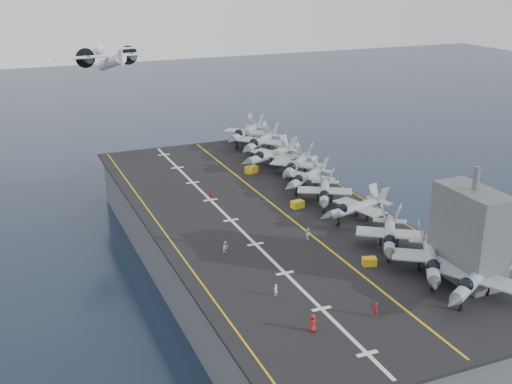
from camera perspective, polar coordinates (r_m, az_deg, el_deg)
name	(u,v)px	position (r m, az deg, el deg)	size (l,w,h in m)	color
ground	(265,273)	(108.02, 0.83, -7.17)	(500.00, 500.00, 0.00)	#142135
hull	(265,245)	(105.85, 0.85, -4.75)	(36.00, 90.00, 10.00)	#56595E
flight_deck	(266,216)	(103.81, 0.86, -2.14)	(38.00, 92.00, 0.40)	black
foul_line	(282,212)	(104.89, 2.36, -1.79)	(0.35, 90.00, 0.02)	gold
landing_centerline	(231,220)	(101.63, -2.24, -2.51)	(0.50, 90.00, 0.02)	silver
deck_edge_port	(163,231)	(98.62, -8.24, -3.43)	(0.25, 90.00, 0.02)	gold
deck_edge_stbd	(364,199)	(112.00, 9.56, -0.64)	(0.25, 90.00, 0.02)	gold
island_superstructure	(471,223)	(85.12, 18.55, -2.67)	(5.00, 10.00, 15.00)	#56595E
fighter_jet_0	(476,278)	(82.39, 18.95, -7.21)	(17.95, 16.03, 5.20)	gray
fighter_jet_1	(431,257)	(86.00, 15.29, -5.64)	(16.76, 18.14, 5.24)	#9298A1
fighter_jet_2	(390,234)	(92.27, 11.80, -3.67)	(15.86, 17.09, 4.94)	gray
fighter_jet_3	(356,207)	(101.74, 8.91, -1.29)	(15.60, 12.32, 4.77)	#9BA4AD
fighter_jet_4	(325,191)	(108.05, 6.12, 0.11)	(14.85, 16.53, 4.79)	#9FA8B0
fighter_jet_5	(307,177)	(115.01, 4.53, 1.38)	(16.56, 15.39, 4.78)	gray
fighter_jet_6	(296,164)	(121.19, 3.60, 2.48)	(17.73, 18.07, 5.28)	#929BA3
fighter_jet_7	(271,154)	(127.54, 1.33, 3.39)	(17.94, 15.47, 5.25)	#9198A0
fighter_jet_8	(260,141)	(136.64, 0.38, 4.56)	(18.84, 18.66, 5.53)	#9DA3AD
tow_cart_a	(369,261)	(88.01, 10.04, -6.10)	(2.10, 1.66, 1.11)	gold
tow_cart_b	(297,204)	(106.67, 3.70, -1.10)	(2.22, 1.63, 1.23)	gold
tow_cart_c	(251,170)	(124.22, -0.41, 2.01)	(2.66, 2.18, 1.38)	gold
crew_0	(313,323)	(72.29, 5.08, -11.52)	(1.34, 1.00, 2.03)	#B21919
crew_1	(276,290)	(79.04, 1.75, -8.72)	(1.10, 0.89, 1.60)	silver
crew_2	(226,247)	(89.96, -2.71, -4.94)	(1.32, 1.12, 1.86)	silver
crew_4	(211,192)	(112.02, -4.06, 0.03)	(1.16, 1.11, 1.62)	#B82535
crew_6	(376,310)	(75.99, 10.58, -10.23)	(0.87, 1.18, 1.81)	#B21919
crew_7	(308,234)	(94.70, 4.64, -3.71)	(0.77, 1.11, 1.77)	silver
transport_plane	(111,62)	(148.92, -12.76, 11.20)	(25.96, 19.17, 5.73)	white
fighter_jet_9	(245,132)	(144.23, -0.96, 5.37)	(18.84, 18.66, 5.53)	#9DA3AD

